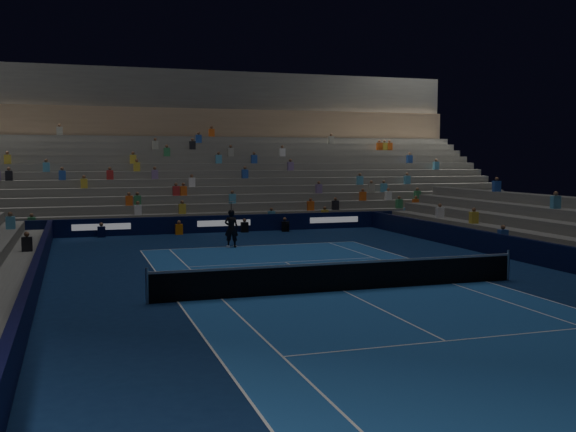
% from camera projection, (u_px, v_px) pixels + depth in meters
% --- Properties ---
extents(ground, '(90.00, 90.00, 0.00)m').
position_uv_depth(ground, '(343.00, 291.00, 22.11)').
color(ground, '#0B1F47').
rests_on(ground, ground).
extents(court_surface, '(10.97, 23.77, 0.01)m').
position_uv_depth(court_surface, '(343.00, 291.00, 22.11)').
color(court_surface, '#1B5098').
rests_on(court_surface, ground).
extents(sponsor_barrier_far, '(44.00, 0.25, 1.00)m').
position_uv_depth(sponsor_barrier_far, '(224.00, 224.00, 39.61)').
color(sponsor_barrier_far, black).
rests_on(sponsor_barrier_far, ground).
extents(sponsor_barrier_west, '(0.25, 37.00, 1.00)m').
position_uv_depth(sponsor_barrier_west, '(30.00, 295.00, 19.11)').
color(sponsor_barrier_west, black).
rests_on(sponsor_barrier_west, ground).
extents(grandstand_main, '(44.00, 15.20, 11.20)m').
position_uv_depth(grandstand_main, '(195.00, 172.00, 48.28)').
color(grandstand_main, slate).
rests_on(grandstand_main, ground).
extents(tennis_net, '(12.90, 0.10, 1.10)m').
position_uv_depth(tennis_net, '(343.00, 276.00, 22.07)').
color(tennis_net, '#B2B2B7').
rests_on(tennis_net, ground).
extents(tennis_player, '(0.81, 0.70, 1.88)m').
position_uv_depth(tennis_player, '(231.00, 228.00, 32.80)').
color(tennis_player, black).
rests_on(tennis_player, ground).
extents(broadcast_camera, '(0.58, 0.96, 0.60)m').
position_uv_depth(broadcast_camera, '(286.00, 226.00, 40.03)').
color(broadcast_camera, black).
rests_on(broadcast_camera, ground).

